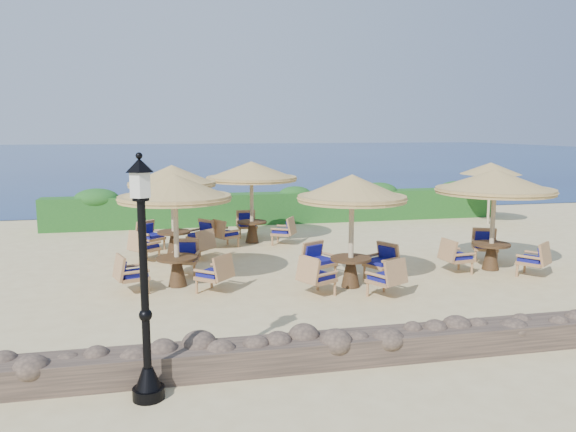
{
  "coord_description": "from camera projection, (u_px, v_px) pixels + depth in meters",
  "views": [
    {
      "loc": [
        -4.47,
        -14.31,
        3.68
      ],
      "look_at": [
        -1.2,
        0.67,
        1.3
      ],
      "focal_mm": 35.0,
      "sensor_mm": 36.0,
      "label": 1
    }
  ],
  "objects": [
    {
      "name": "cafe_set_0",
      "position": [
        175.0,
        208.0,
        13.0
      ],
      "size": [
        2.76,
        2.76,
        2.65
      ],
      "color": "#CCB790",
      "rests_on": "ground"
    },
    {
      "name": "ground",
      "position": [
        336.0,
        265.0,
        15.32
      ],
      "size": [
        120.0,
        120.0,
        0.0
      ],
      "primitive_type": "plane",
      "color": "beige",
      "rests_on": "ground"
    },
    {
      "name": "cafe_set_3",
      "position": [
        173.0,
        196.0,
        16.33
      ],
      "size": [
        2.6,
        2.6,
        2.65
      ],
      "color": "#CCB790",
      "rests_on": "ground"
    },
    {
      "name": "sea",
      "position": [
        196.0,
        154.0,
        82.9
      ],
      "size": [
        160.0,
        160.0,
        0.0
      ],
      "primitive_type": "plane",
      "color": "#0C1F51",
      "rests_on": "ground"
    },
    {
      "name": "cafe_set_1",
      "position": [
        352.0,
        213.0,
        12.96
      ],
      "size": [
        2.81,
        2.81,
        2.65
      ],
      "color": "#CCB790",
      "rests_on": "ground"
    },
    {
      "name": "cafe_set_4",
      "position": [
        252.0,
        183.0,
        18.08
      ],
      "size": [
        2.97,
        2.97,
        2.65
      ],
      "color": "#CCB790",
      "rests_on": "ground"
    },
    {
      "name": "lamp_post",
      "position": [
        144.0,
        290.0,
        7.5
      ],
      "size": [
        0.44,
        0.44,
        3.31
      ],
      "color": "black",
      "rests_on": "ground"
    },
    {
      "name": "cafe_set_2",
      "position": [
        494.0,
        196.0,
        14.55
      ],
      "size": [
        3.06,
        3.06,
        2.65
      ],
      "color": "#CCB790",
      "rests_on": "ground"
    },
    {
      "name": "stone_wall",
      "position": [
        447.0,
        340.0,
        9.3
      ],
      "size": [
        15.0,
        0.65,
        0.44
      ],
      "primitive_type": "cube",
      "color": "brown",
      "rests_on": "ground"
    },
    {
      "name": "hedge",
      "position": [
        283.0,
        208.0,
        22.18
      ],
      "size": [
        18.0,
        0.9,
        1.2
      ],
      "primitive_type": "cube",
      "color": "#194E19",
      "rests_on": "ground"
    },
    {
      "name": "extra_parasol",
      "position": [
        491.0,
        169.0,
        21.65
      ],
      "size": [
        2.3,
        2.3,
        2.41
      ],
      "color": "#CCB790",
      "rests_on": "ground"
    }
  ]
}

